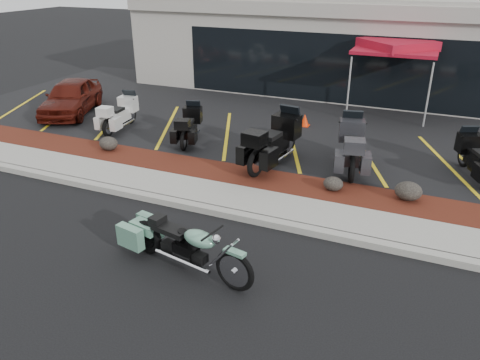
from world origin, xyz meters
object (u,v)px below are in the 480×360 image
at_px(touring_white, 130,107).
at_px(hero_cruiser, 235,265).
at_px(parked_car, 71,97).
at_px(popup_canopy, 397,47).
at_px(traffic_cone, 305,120).

bearing_deg(touring_white, hero_cruiser, -140.54).
height_order(parked_car, popup_canopy, popup_canopy).
distance_m(traffic_cone, popup_canopy, 4.26).
distance_m(parked_car, traffic_cone, 8.45).
distance_m(hero_cruiser, touring_white, 9.61).
bearing_deg(parked_car, traffic_cone, -8.78).
xyz_separation_m(parked_car, traffic_cone, (8.22, 1.89, -0.41)).
xyz_separation_m(traffic_cone, popup_canopy, (2.41, 2.78, 2.15)).
distance_m(touring_white, traffic_cone, 5.93).
bearing_deg(traffic_cone, popup_canopy, 49.13).
xyz_separation_m(touring_white, parked_car, (-2.67, 0.16, 0.03)).
bearing_deg(popup_canopy, parked_car, -152.93).
relative_size(traffic_cone, popup_canopy, 0.14).
distance_m(hero_cruiser, parked_car, 11.75).
relative_size(touring_white, popup_canopy, 0.68).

